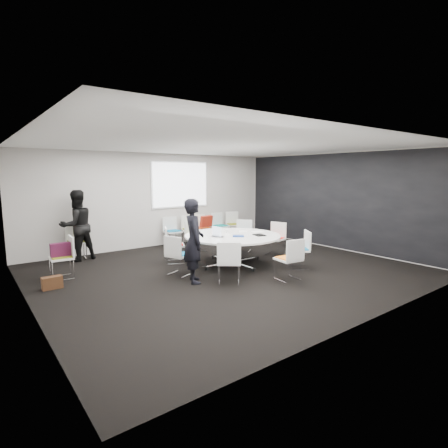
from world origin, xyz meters
TOP-DOWN VIEW (x-y plane):
  - room_shell at (0.09, 0.00)m, footprint 8.08×7.08m
  - conference_table at (0.39, 0.31)m, footprint 2.29×2.29m
  - projection_screen at (0.80, 3.46)m, footprint 1.90×0.03m
  - chair_ring_a at (1.93, 0.40)m, footprint 0.56×0.57m
  - chair_ring_b at (1.55, 1.31)m, footprint 0.63×0.64m
  - chair_ring_c at (0.41, 2.00)m, footprint 0.58×0.57m
  - chair_ring_d at (-0.65, 1.32)m, footprint 0.60×0.60m
  - chair_ring_e at (-1.10, 0.30)m, footprint 0.58×0.59m
  - chair_ring_f at (-0.61, -0.84)m, footprint 0.64×0.64m
  - chair_ring_g at (0.53, -1.38)m, footprint 0.51×0.50m
  - chair_ring_h at (1.40, -0.89)m, footprint 0.63×0.63m
  - chair_back_a at (0.31, 3.14)m, footprint 0.48×0.47m
  - chair_back_b at (0.90, 3.13)m, footprint 0.59×0.58m
  - chair_back_c at (1.40, 3.14)m, footprint 0.48×0.47m
  - chair_back_d at (2.12, 3.17)m, footprint 0.47×0.46m
  - chair_back_e at (2.70, 3.15)m, footprint 0.58×0.57m
  - chair_spare_left at (-3.17, 1.57)m, footprint 0.48×0.49m
  - chair_person_back at (-2.48, 3.17)m, footprint 0.51×0.50m
  - person_main at (-1.09, -0.30)m, footprint 0.62×0.73m
  - person_back at (-2.48, 3.00)m, footprint 1.01×0.86m
  - laptop at (-0.03, 0.32)m, footprint 0.32×0.35m
  - laptop_lid at (-0.07, 0.32)m, footprint 0.05×0.30m
  - notebook_black at (0.85, -0.13)m, footprint 0.29×0.35m
  - tablet_folio at (0.36, 0.05)m, footprint 0.33×0.32m
  - papers_right at (0.91, 0.53)m, footprint 0.36×0.36m
  - papers_front at (1.19, 0.30)m, footprint 0.33×0.25m
  - cup at (0.45, 0.61)m, footprint 0.08×0.08m
  - phone at (0.92, -0.14)m, footprint 0.15×0.10m
  - maroon_bag at (-3.18, 1.57)m, footprint 0.40×0.14m
  - brown_bag at (-3.50, 0.96)m, footprint 0.36×0.17m
  - red_jacket at (1.40, 2.92)m, footprint 0.46×0.21m

SIDE VIEW (x-z plane):
  - brown_bag at x=-3.50m, z-range 0.00..0.24m
  - chair_ring_a at x=1.93m, z-range -0.16..0.72m
  - chair_ring_b at x=1.55m, z-range -0.16..0.72m
  - chair_ring_c at x=0.41m, z-range -0.16..0.72m
  - chair_ring_d at x=-0.65m, z-range -0.16..0.72m
  - chair_ring_e at x=-1.10m, z-range -0.16..0.72m
  - chair_ring_f at x=-0.61m, z-range -0.16..0.72m
  - chair_ring_g at x=0.53m, z-range -0.16..0.72m
  - chair_ring_h at x=1.40m, z-range -0.16..0.72m
  - chair_back_a at x=0.31m, z-range -0.16..0.72m
  - chair_back_b at x=0.90m, z-range -0.16..0.72m
  - chair_back_c at x=1.40m, z-range -0.16..0.72m
  - chair_back_d at x=2.12m, z-range -0.16..0.72m
  - chair_back_e at x=2.70m, z-range -0.16..0.72m
  - chair_spare_left at x=-3.17m, z-range -0.16..0.72m
  - chair_person_back at x=-2.48m, z-range -0.16..0.72m
  - conference_table at x=0.39m, z-range 0.18..0.91m
  - maroon_bag at x=-3.18m, z-range 0.48..0.76m
  - red_jacket at x=1.40m, z-range 0.52..0.88m
  - papers_right at x=0.91m, z-range 0.73..0.73m
  - papers_front at x=1.19m, z-range 0.73..0.73m
  - phone at x=0.92m, z-range 0.73..0.74m
  - notebook_black at x=0.85m, z-range 0.73..0.75m
  - laptop at x=-0.03m, z-range 0.73..0.75m
  - tablet_folio at x=0.36m, z-range 0.73..0.76m
  - cup at x=0.45m, z-range 0.73..0.82m
  - person_main at x=-1.09m, z-range 0.00..1.70m
  - laptop_lid at x=-0.07m, z-range 0.75..0.97m
  - person_back at x=-2.48m, z-range 0.00..1.79m
  - room_shell at x=0.09m, z-range -0.04..2.84m
  - projection_screen at x=0.80m, z-range 1.17..2.53m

